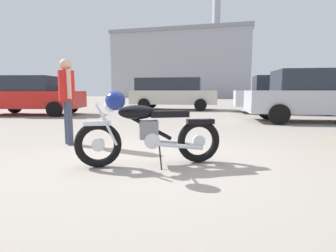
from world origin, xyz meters
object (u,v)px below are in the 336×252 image
object	(u,v)px
white_estate_far	(289,93)
silver_sedan_mid	(172,93)
vintage_motorcycle	(146,131)
bystander	(67,93)
dark_sedan_left	(32,96)
pale_sedan_back	(324,94)

from	to	relation	value
white_estate_far	silver_sedan_mid	bearing A→B (deg)	-13.61
vintage_motorcycle	white_estate_far	distance (m)	10.57
white_estate_far	silver_sedan_mid	world-z (taller)	same
bystander	white_estate_far	world-z (taller)	white_estate_far
vintage_motorcycle	bystander	bearing A→B (deg)	-52.24
dark_sedan_left	pale_sedan_back	distance (m)	11.42
white_estate_far	vintage_motorcycle	bearing A→B (deg)	66.10
bystander	white_estate_far	bearing A→B (deg)	-170.32
bystander	silver_sedan_mid	world-z (taller)	silver_sedan_mid
dark_sedan_left	silver_sedan_mid	xyz separation A→B (m)	(5.37, 4.41, 0.10)
pale_sedan_back	silver_sedan_mid	world-z (taller)	same
dark_sedan_left	pale_sedan_back	world-z (taller)	pale_sedan_back
vintage_motorcycle	white_estate_far	size ratio (longest dim) A/B	0.42
bystander	white_estate_far	size ratio (longest dim) A/B	0.35
dark_sedan_left	pale_sedan_back	size ratio (longest dim) A/B	0.92
bystander	silver_sedan_mid	xyz separation A→B (m)	(0.22, 9.89, -0.08)
bystander	pale_sedan_back	xyz separation A→B (m)	(6.27, 5.07, -0.08)
vintage_motorcycle	dark_sedan_left	size ratio (longest dim) A/B	0.44
bystander	silver_sedan_mid	bearing A→B (deg)	-136.81
vintage_motorcycle	bystander	xyz separation A→B (m)	(-1.92, 1.12, 0.53)
dark_sedan_left	white_estate_far	world-z (taller)	white_estate_far
pale_sedan_back	silver_sedan_mid	bearing A→B (deg)	-41.87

